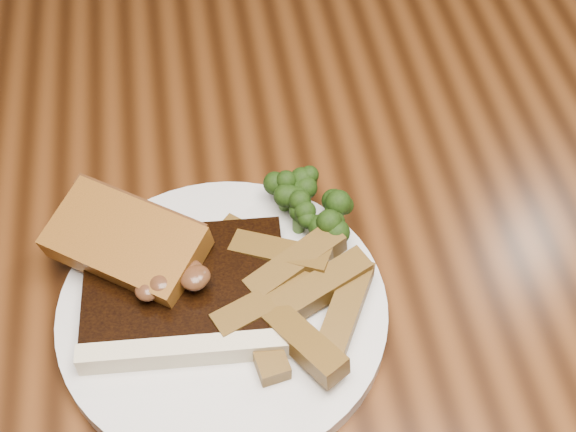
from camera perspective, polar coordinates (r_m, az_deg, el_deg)
The scene contains 9 objects.
dining_table at distance 0.75m, azimuth 1.01°, elevation -5.95°, with size 1.60×0.90×0.75m.
chair_far at distance 1.28m, azimuth 3.07°, elevation 13.77°, with size 0.49×0.49×0.93m.
plate at distance 0.63m, azimuth -4.63°, elevation -6.90°, with size 0.25×0.25×0.01m, color silver.
steak at distance 0.62m, azimuth -7.28°, elevation -5.40°, with size 0.15×0.12×0.02m, color black.
steak_bone at distance 0.60m, azimuth -6.88°, elevation -9.70°, with size 0.16×0.02×0.02m, color beige.
mushroom_pile at distance 0.60m, azimuth -7.79°, elevation -3.94°, with size 0.07×0.07×0.03m, color #532C1A, non-canonical shape.
garlic_bread at distance 0.65m, azimuth -11.18°, elevation -2.93°, with size 0.12×0.06×0.03m, color brown.
potato_wedges at distance 0.62m, azimuth 0.24°, elevation -5.00°, with size 0.11×0.11×0.02m, color brown, non-canonical shape.
broccoli_cluster at distance 0.65m, azimuth 1.18°, elevation -0.06°, with size 0.06×0.06×0.04m, color #1C360C, non-canonical shape.
Camera 1 is at (-0.08, -0.40, 1.29)m, focal length 50.00 mm.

